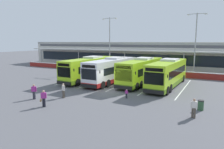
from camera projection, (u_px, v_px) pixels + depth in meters
name	position (u px, v px, depth m)	size (l,w,h in m)	color
ground_plane	(107.00, 91.00, 26.37)	(200.00, 200.00, 0.00)	#56565B
terminal_building	(162.00, 55.00, 49.51)	(70.00, 13.00, 6.00)	beige
red_barrier_wall	(144.00, 72.00, 39.01)	(60.00, 0.40, 1.10)	maroon
coach_bus_leftmost	(90.00, 69.00, 33.49)	(3.28, 12.24, 3.78)	#9ED11E
coach_bus_left_centre	(112.00, 71.00, 31.68)	(3.28, 12.24, 3.78)	silver
coach_bus_centre	(141.00, 71.00, 30.79)	(3.28, 12.24, 3.78)	#9ED11E
coach_bus_right_centre	(168.00, 74.00, 28.61)	(3.28, 12.24, 3.78)	#9ED11E
bay_stripe_far_west	(81.00, 78.00, 35.44)	(0.14, 13.00, 0.01)	silver
bay_stripe_west	(102.00, 80.00, 33.54)	(0.14, 13.00, 0.01)	silver
bay_stripe_mid_west	(126.00, 83.00, 31.64)	(0.14, 13.00, 0.01)	silver
bay_stripe_centre	(153.00, 85.00, 29.73)	(0.14, 13.00, 0.01)	silver
bay_stripe_mid_east	(184.00, 88.00, 27.83)	(0.14, 13.00, 0.01)	silver
pedestrian_with_handbag	(44.00, 98.00, 19.83)	(0.63, 0.49, 1.62)	black
pedestrian_in_dark_coat	(34.00, 91.00, 22.50)	(0.49, 0.39, 1.62)	#33333D
pedestrian_child	(127.00, 93.00, 22.89)	(0.33, 0.19, 1.00)	black
pedestrian_near_bin	(63.00, 90.00, 22.99)	(0.52, 0.41, 1.62)	#4C4238
pedestrian_approaching_bus	(194.00, 107.00, 16.95)	(0.54, 0.29, 1.62)	#4C4238
lamp_post_west	(110.00, 41.00, 43.40)	(3.24, 0.28, 11.00)	#9E9EA3
lamp_post_centre	(196.00, 41.00, 36.33)	(3.24, 0.28, 11.00)	#9E9EA3
litter_bin	(201.00, 105.00, 18.91)	(0.54, 0.54, 0.93)	#2D5133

